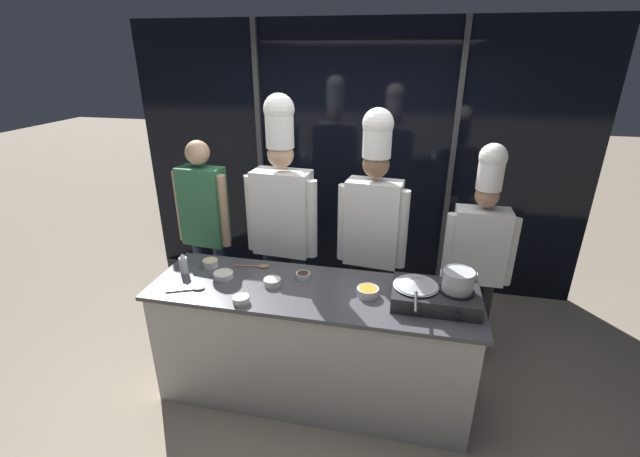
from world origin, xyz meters
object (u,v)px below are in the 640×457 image
(prep_bowl_garlic, at_px, (223,275))
(prep_bowl_rice, at_px, (273,281))
(chef_head, at_px, (282,209))
(serving_spoon_solid, at_px, (259,266))
(squeeze_bottle_clear, at_px, (183,264))
(portable_stove, at_px, (435,296))
(stock_pot, at_px, (458,280))
(chef_line, at_px, (479,244))
(prep_bowl_bean_sprouts, at_px, (241,299))
(prep_bowl_soy_glaze, at_px, (303,275))
(serving_spoon_slotted, at_px, (194,289))
(chef_sous, at_px, (373,219))
(person_guest, at_px, (205,218))
(prep_bowl_ginger, at_px, (210,263))
(frying_pan, at_px, (416,283))
(prep_bowl_carrots, at_px, (368,292))

(prep_bowl_garlic, distance_m, prep_bowl_rice, 0.38)
(chef_head, bearing_deg, serving_spoon_solid, 83.22)
(squeeze_bottle_clear, bearing_deg, serving_spoon_solid, 22.07)
(portable_stove, height_order, stock_pot, stock_pot)
(chef_line, bearing_deg, prep_bowl_bean_sprouts, 31.30)
(squeeze_bottle_clear, bearing_deg, chef_head, 45.93)
(prep_bowl_soy_glaze, bearing_deg, prep_bowl_garlic, -168.32)
(squeeze_bottle_clear, xyz_separation_m, serving_spoon_slotted, (0.18, -0.21, -0.07))
(squeeze_bottle_clear, relative_size, chef_line, 0.09)
(chef_head, bearing_deg, chef_sous, -176.17)
(person_guest, bearing_deg, prep_bowl_bean_sprouts, 132.83)
(prep_bowl_garlic, bearing_deg, chef_head, 65.99)
(serving_spoon_solid, xyz_separation_m, chef_sous, (0.81, 0.39, 0.30))
(prep_bowl_ginger, bearing_deg, frying_pan, -6.46)
(prep_bowl_ginger, xyz_separation_m, serving_spoon_slotted, (0.04, -0.34, -0.02))
(prep_bowl_ginger, height_order, prep_bowl_soy_glaze, prep_bowl_ginger)
(chef_head, bearing_deg, stock_pot, 158.67)
(prep_bowl_rice, distance_m, prep_bowl_carrots, 0.67)
(serving_spoon_slotted, bearing_deg, chef_line, 24.28)
(prep_bowl_garlic, relative_size, serving_spoon_solid, 0.51)
(prep_bowl_bean_sprouts, distance_m, serving_spoon_solid, 0.49)
(frying_pan, height_order, prep_bowl_garlic, frying_pan)
(portable_stove, relative_size, chef_sous, 0.27)
(prep_bowl_carrots, distance_m, person_guest, 1.65)
(portable_stove, distance_m, serving_spoon_solid, 1.30)
(portable_stove, xyz_separation_m, stock_pot, (0.13, 0.00, 0.13))
(chef_sous, bearing_deg, prep_bowl_ginger, 27.65)
(squeeze_bottle_clear, relative_size, prep_bowl_bean_sprouts, 1.41)
(chef_sous, bearing_deg, stock_pot, 139.66)
(person_guest, xyz_separation_m, chef_line, (2.27, 0.02, -0.03))
(person_guest, height_order, chef_line, chef_line)
(prep_bowl_garlic, distance_m, serving_spoon_solid, 0.29)
(prep_bowl_ginger, bearing_deg, serving_spoon_solid, 11.18)
(frying_pan, xyz_separation_m, prep_bowl_carrots, (-0.31, 0.01, -0.10))
(prep_bowl_bean_sprouts, bearing_deg, prep_bowl_rice, 63.93)
(frying_pan, distance_m, chef_line, 0.85)
(chef_line, bearing_deg, stock_pot, 72.78)
(stock_pot, height_order, prep_bowl_rice, stock_pot)
(prep_bowl_ginger, xyz_separation_m, prep_bowl_garlic, (0.17, -0.14, -0.01))
(portable_stove, bearing_deg, stock_pot, 0.10)
(prep_bowl_soy_glaze, relative_size, person_guest, 0.06)
(prep_bowl_garlic, bearing_deg, prep_bowl_ginger, 140.08)
(prep_bowl_carrots, height_order, chef_sous, chef_sous)
(portable_stove, height_order, squeeze_bottle_clear, squeeze_bottle_clear)
(portable_stove, bearing_deg, prep_bowl_ginger, 174.20)
(prep_bowl_garlic, relative_size, person_guest, 0.08)
(prep_bowl_ginger, height_order, chef_sous, chef_sous)
(frying_pan, height_order, prep_bowl_bean_sprouts, frying_pan)
(prep_bowl_bean_sprouts, height_order, serving_spoon_slotted, prep_bowl_bean_sprouts)
(stock_pot, xyz_separation_m, person_guest, (-2.05, 0.69, -0.02))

